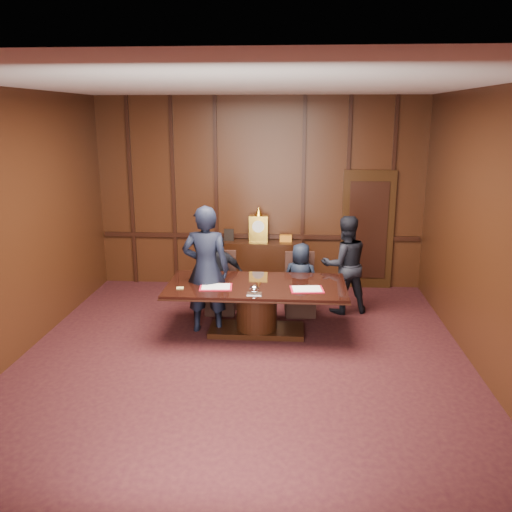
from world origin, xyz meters
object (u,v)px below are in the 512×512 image
Objects in this scene: signatory_left at (220,275)px; witness_left at (206,270)px; sideboard at (259,263)px; conference_table at (257,300)px; signatory_right at (300,280)px; witness_right at (345,265)px.

signatory_left is 0.82m from witness_left.
signatory_left is at bearing -111.51° from sideboard.
sideboard is at bearing 93.02° from conference_table.
sideboard reaches higher than signatory_right.
sideboard is 1.56m from signatory_right.
signatory_left is at bearing 129.09° from conference_table.
signatory_right is (0.76, -1.36, 0.11)m from sideboard.
conference_table is at bearing 64.80° from signatory_right.
witness_left is 2.33m from witness_right.
witness_right is at bearing -156.08° from witness_left.
witness_right is (2.11, 0.97, -0.15)m from witness_left.
witness_left is 1.19× the size of witness_right.
signatory_right is at bearing 172.27° from signatory_left.
witness_right is (1.48, -1.15, 0.32)m from sideboard.
signatory_right is at bearing -60.67° from sideboard.
sideboard reaches higher than conference_table.
witness_left reaches higher than signatory_left.
sideboard is at bearing -51.92° from witness_right.
conference_table is at bearing 22.50° from witness_right.
sideboard is 0.61× the size of conference_table.
witness_left is (-0.75, 0.05, 0.44)m from conference_table.
witness_right is at bearing 178.31° from signatory_left.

